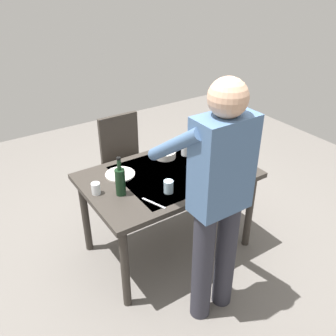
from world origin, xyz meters
TOP-DOWN VIEW (x-y plane):
  - ground_plane at (0.00, 0.00)m, footprint 6.00×6.00m
  - dining_table at (0.00, 0.00)m, footprint 1.31×0.84m
  - chair_near at (-0.03, -0.80)m, footprint 0.40×0.40m
  - person_server at (0.09, 0.68)m, footprint 0.42×0.61m
  - wine_bottle at (0.43, 0.05)m, footprint 0.07×0.07m
  - wine_glass_left at (-0.43, -0.23)m, footprint 0.07×0.07m
  - water_cup_near_left at (0.58, -0.05)m, footprint 0.06×0.06m
  - water_cup_near_right at (0.14, 0.22)m, footprint 0.07×0.07m
  - water_cup_far_left at (-0.30, -0.18)m, footprint 0.08×0.08m
  - serving_bowl_pasta at (-0.45, 0.07)m, footprint 0.30×0.30m
  - side_bowl_salad at (-0.13, -0.24)m, footprint 0.18×0.18m
  - dinner_plate_near at (0.32, -0.19)m, footprint 0.23×0.23m
  - table_knife at (0.30, 0.28)m, footprint 0.08×0.19m

SIDE VIEW (x-z plane):
  - ground_plane at x=0.00m, z-range 0.00..0.00m
  - chair_near at x=-0.03m, z-range 0.07..0.98m
  - dining_table at x=0.00m, z-range 0.29..1.03m
  - table_knife at x=0.30m, z-range 0.74..0.75m
  - dinner_plate_near at x=0.32m, z-range 0.74..0.75m
  - serving_bowl_pasta at x=-0.45m, z-range 0.74..0.81m
  - side_bowl_salad at x=-0.13m, z-range 0.74..0.81m
  - water_cup_near_left at x=0.58m, z-range 0.74..0.83m
  - water_cup_near_right at x=0.14m, z-range 0.74..0.84m
  - water_cup_far_left at x=-0.30m, z-range 0.74..0.84m
  - wine_glass_left at x=-0.43m, z-range 0.77..0.92m
  - wine_bottle at x=0.43m, z-range 0.70..1.00m
  - person_server at x=0.09m, z-range 0.12..1.81m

